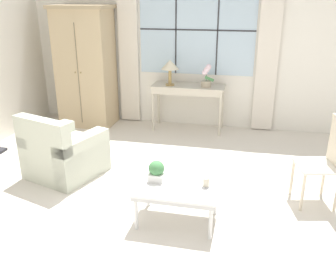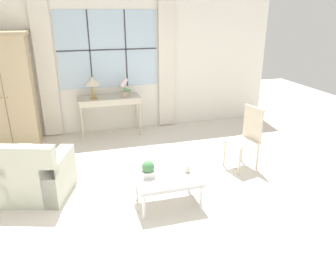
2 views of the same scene
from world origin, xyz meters
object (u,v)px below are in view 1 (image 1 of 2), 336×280
(table_lamp, at_px, (170,66))
(side_chair_wooden, at_px, (327,157))
(console_table, at_px, (188,90))
(coffee_table, at_px, (177,191))
(armchair_upholstered, at_px, (64,155))
(pillar_candle, at_px, (206,183))
(armoire, at_px, (86,67))
(potted_orchid, at_px, (206,77))
(potted_plant_small, at_px, (157,171))

(table_lamp, distance_m, side_chair_wooden, 3.15)
(console_table, distance_m, coffee_table, 2.99)
(armchair_upholstered, distance_m, pillar_candle, 2.10)
(armoire, bearing_deg, table_lamp, 0.15)
(table_lamp, xyz_separation_m, armchair_upholstered, (-0.98, -2.11, -0.85))
(potted_orchid, bearing_deg, table_lamp, -177.72)
(side_chair_wooden, relative_size, pillar_candle, 8.71)
(armoire, bearing_deg, console_table, 2.32)
(table_lamp, xyz_separation_m, pillar_candle, (1.00, -2.80, -0.68))
(table_lamp, distance_m, potted_plant_small, 2.88)
(table_lamp, distance_m, armchair_upholstered, 2.47)
(armoire, height_order, potted_orchid, armoire)
(potted_plant_small, height_order, pillar_candle, potted_plant_small)
(console_table, distance_m, pillar_candle, 2.97)
(coffee_table, bearing_deg, potted_plant_small, 159.47)
(table_lamp, relative_size, pillar_candle, 3.73)
(armoire, height_order, console_table, armoire)
(side_chair_wooden, bearing_deg, console_table, 131.87)
(potted_orchid, bearing_deg, potted_plant_small, -93.30)
(armoire, height_order, armchair_upholstered, armoire)
(table_lamp, xyz_separation_m, potted_orchid, (0.63, 0.02, -0.18))
(console_table, height_order, side_chair_wooden, side_chair_wooden)
(armoire, bearing_deg, potted_plant_small, -54.06)
(side_chair_wooden, xyz_separation_m, pillar_candle, (-1.27, -0.69, -0.12))
(potted_orchid, bearing_deg, pillar_candle, -82.49)
(pillar_candle, bearing_deg, potted_plant_small, 177.27)
(coffee_table, bearing_deg, table_lamp, 103.92)
(potted_orchid, bearing_deg, armoire, -179.24)
(armchair_upholstered, distance_m, side_chair_wooden, 3.26)
(armchair_upholstered, relative_size, potted_plant_small, 4.62)
(coffee_table, xyz_separation_m, pillar_candle, (0.29, 0.07, 0.09))
(table_lamp, relative_size, armchair_upholstered, 0.41)
(armchair_upholstered, xyz_separation_m, coffee_table, (1.69, -0.76, 0.07))
(console_table, xyz_separation_m, table_lamp, (-0.31, -0.07, 0.43))
(console_table, distance_m, table_lamp, 0.54)
(potted_orchid, height_order, side_chair_wooden, potted_orchid)
(side_chair_wooden, relative_size, potted_plant_small, 4.46)
(armchair_upholstered, height_order, side_chair_wooden, side_chair_wooden)
(armchair_upholstered, height_order, potted_plant_small, armchair_upholstered)
(side_chair_wooden, bearing_deg, armchair_upholstered, 179.97)
(coffee_table, height_order, potted_plant_small, potted_plant_small)
(armoire, xyz_separation_m, side_chair_wooden, (3.81, -2.11, -0.48))
(potted_orchid, bearing_deg, coffee_table, -88.34)
(armchair_upholstered, xyz_separation_m, side_chair_wooden, (3.25, -0.00, 0.28))
(armoire, bearing_deg, armchair_upholstered, -74.89)
(table_lamp, bearing_deg, console_table, 12.85)
(armoire, distance_m, console_table, 1.89)
(console_table, height_order, pillar_candle, console_table)
(armoire, relative_size, potted_plant_small, 9.19)
(armoire, xyz_separation_m, table_lamp, (1.55, 0.00, 0.08))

